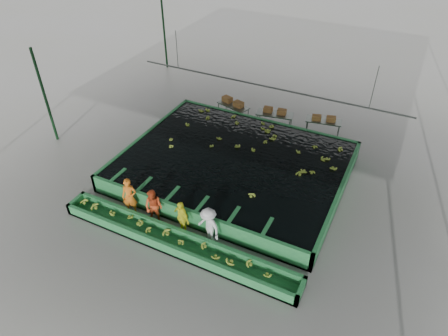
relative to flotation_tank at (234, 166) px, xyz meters
The scene contains 21 objects.
ground 1.57m from the flotation_tank, 90.00° to the right, with size 80.00×80.00×0.00m, color gray.
shed_roof 4.79m from the flotation_tank, 90.00° to the right, with size 20.00×22.00×0.04m, color gray.
shed_posts 2.54m from the flotation_tank, 90.00° to the right, with size 20.00×22.00×5.00m, color black, non-canonical shape.
flotation_tank is the anchor object (origin of this frame).
tank_water 0.40m from the flotation_tank, 90.00° to the right, with size 9.70×7.70×0.00m, color black.
sorting_trough 5.10m from the flotation_tank, 90.00° to the right, with size 10.00×1.00×0.50m, color #297D3F, non-canonical shape.
cableway_rail 4.33m from the flotation_tank, 90.00° to the left, with size 0.08×0.08×14.00m, color #59605B.
rail_hanger_left 7.06m from the flotation_tank, 145.01° to the left, with size 0.04×0.04×2.00m, color #59605B.
rail_hanger_right 7.06m from the flotation_tank, 34.99° to the left, with size 0.04×0.04×2.00m, color #59605B.
worker_a 5.08m from the flotation_tank, 121.83° to the right, with size 0.63×0.41×1.72m, color orange.
worker_b 4.56m from the flotation_tank, 109.10° to the right, with size 0.77×0.60×1.59m, color #D44A21.
worker_c 4.32m from the flotation_tank, 92.62° to the right, with size 0.90×0.38×1.54m, color #F7F629.
worker_d 4.43m from the flotation_tank, 76.91° to the right, with size 1.08×0.62×1.66m, color silver.
packing_table_left 5.22m from the flotation_tank, 115.67° to the left, with size 1.87×0.75×0.85m, color #59605B, non-canonical shape.
packing_table_mid 4.76m from the flotation_tank, 87.29° to the left, with size 1.98×0.79×0.90m, color #59605B, non-canonical shape.
packing_table_right 6.01m from the flotation_tank, 62.34° to the left, with size 1.86×0.75×0.85m, color #59605B, non-canonical shape.
box_stack_left 5.33m from the flotation_tank, 116.02° to the left, with size 1.40×0.39×0.30m, color brown, non-canonical shape.
box_stack_mid 4.84m from the flotation_tank, 87.79° to the left, with size 1.24×0.34×0.27m, color brown, non-canonical shape.
box_stack_right 5.99m from the flotation_tank, 62.35° to the left, with size 1.22×0.34×0.26m, color brown, non-canonical shape.
floating_bananas 0.89m from the flotation_tank, 90.00° to the left, with size 8.31×5.66×0.11m, color #92AE33, non-canonical shape.
trough_bananas 5.10m from the flotation_tank, 90.00° to the right, with size 8.58×0.57×0.11m, color #92AE33, non-canonical shape.
Camera 1 is at (6.27, -12.05, 11.64)m, focal length 32.00 mm.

